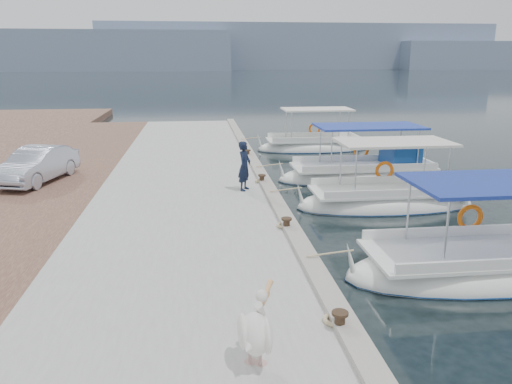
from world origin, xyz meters
TOP-DOWN VIEW (x-y plane):
  - ground at (0.00, 0.00)m, footprint 400.00×400.00m
  - concrete_quay at (-3.00, 5.00)m, footprint 6.00×40.00m
  - quay_curb at (-0.22, 5.00)m, footprint 0.44×40.00m
  - cobblestone_strip at (-8.00, 5.00)m, footprint 4.00×40.00m
  - distant_hills at (29.61, 201.49)m, footprint 330.00×60.00m
  - fishing_caique_b at (3.84, -0.70)m, footprint 6.51×2.55m
  - fishing_caique_c at (3.66, 4.83)m, footprint 6.13×2.27m
  - fishing_caique_d at (4.21, 8.66)m, footprint 7.03×2.44m
  - fishing_caique_e at (3.65, 15.57)m, footprint 6.12×2.25m
  - mooring_bollards at (-0.35, 1.50)m, footprint 0.28×20.28m
  - pelican at (-1.84, -4.26)m, footprint 0.75×1.31m
  - fisherman at (-1.05, 5.68)m, footprint 0.63×0.72m
  - parked_car at (-8.38, 7.73)m, footprint 2.30×4.02m

SIDE VIEW (x-z plane):
  - ground at x=0.00m, z-range 0.00..0.00m
  - fishing_caique_b at x=3.84m, z-range -1.29..1.54m
  - fishing_caique_c at x=3.66m, z-range -1.29..1.54m
  - fishing_caique_e at x=3.65m, z-range -1.29..1.54m
  - fishing_caique_d at x=4.21m, z-range -1.22..1.61m
  - concrete_quay at x=-3.00m, z-range 0.00..0.50m
  - cobblestone_strip at x=-8.00m, z-range 0.00..0.50m
  - quay_curb at x=-0.22m, z-range 0.50..0.62m
  - mooring_bollards at x=-0.35m, z-range 0.53..0.86m
  - pelican at x=-1.84m, z-range 0.52..1.54m
  - parked_car at x=-8.38m, z-range 0.50..1.75m
  - fisherman at x=-1.05m, z-range 0.50..2.17m
  - distant_hills at x=29.61m, z-range -1.39..16.61m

